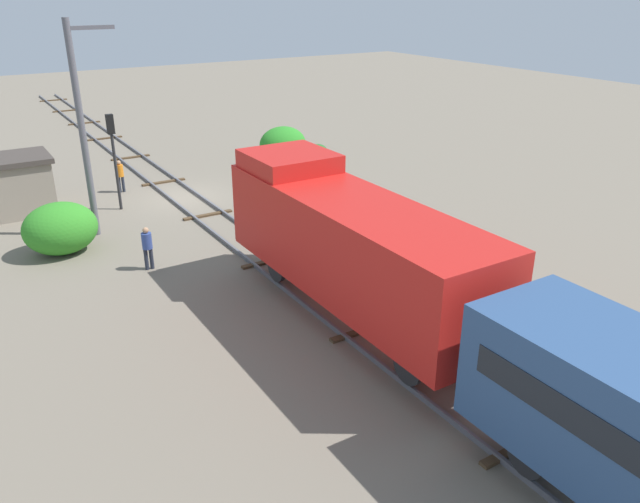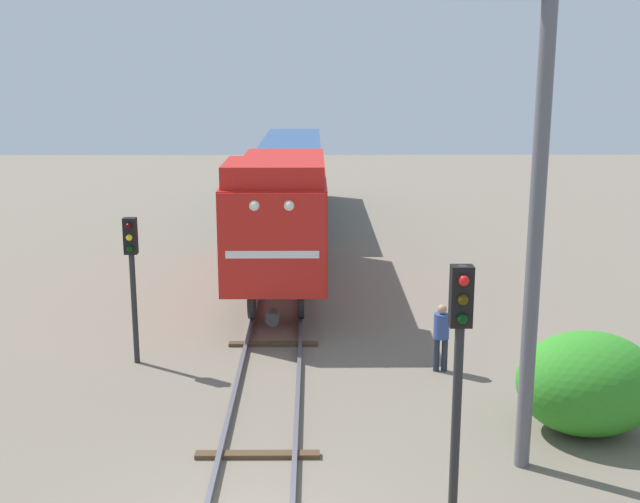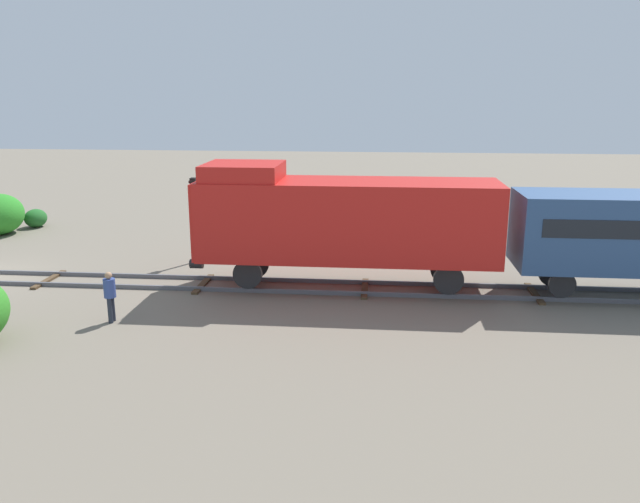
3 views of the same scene
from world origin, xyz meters
The scene contains 7 objects.
locomotive centered at (0.00, 14.84, 2.77)m, with size 2.90×11.60×4.60m.
passenger_car_leading centered at (0.00, 28.18, 2.52)m, with size 2.84×14.00×3.66m.
traffic_signal_near centered at (3.20, 0.00, 3.16)m, with size 0.32×0.34×4.58m.
traffic_signal_mid centered at (-3.40, 8.21, 2.61)m, with size 0.32×0.34×3.73m.
worker_by_signal centered at (4.20, 7.59, 1.00)m, with size 0.38×0.38×1.70m.
catenary_mast centered at (4.94, 2.80, 4.69)m, with size 1.94×0.28×8.88m.
bush_near centered at (6.66, 4.21, 1.06)m, with size 2.90×2.38×2.11m, color #328B26.
Camera 2 is at (1.09, -10.98, 7.35)m, focal length 45.00 mm.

